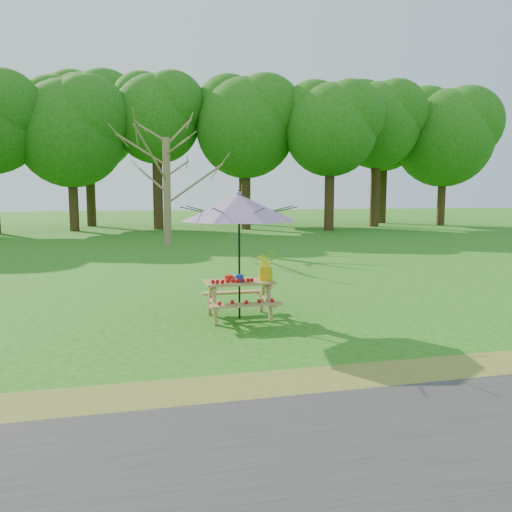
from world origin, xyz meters
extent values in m
cylinder|color=#89644A|center=(4.26, 13.59, 2.26)|extent=(0.38, 0.38, 4.53)
cube|color=olive|center=(4.72, 0.50, 0.65)|extent=(1.20, 0.62, 0.04)
cube|color=olive|center=(4.72, -0.05, 0.36)|extent=(1.20, 0.22, 0.04)
cube|color=olive|center=(4.72, 1.05, 0.36)|extent=(1.20, 0.22, 0.04)
cylinder|color=black|center=(4.72, 0.50, 1.12)|extent=(0.04, 0.04, 2.25)
cone|color=#2083B6|center=(4.72, 0.50, 1.95)|extent=(2.44, 2.44, 0.45)
sphere|color=#2083B6|center=(4.72, 0.50, 2.20)|extent=(0.08, 0.08, 0.08)
cube|color=red|center=(4.54, 0.54, 0.72)|extent=(0.14, 0.12, 0.10)
cylinder|color=#142BA8|center=(4.70, 0.38, 0.74)|extent=(0.13, 0.13, 0.13)
cube|color=beige|center=(4.66, 0.69, 0.71)|extent=(0.13, 0.13, 0.07)
cylinder|color=#DCA90B|center=(5.18, 0.45, 0.79)|extent=(0.24, 0.24, 0.24)
imported|color=#FDF928|center=(5.18, 0.45, 1.03)|extent=(0.40, 0.37, 0.36)
camera|label=1|loc=(3.00, -7.95, 2.19)|focal=35.00mm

